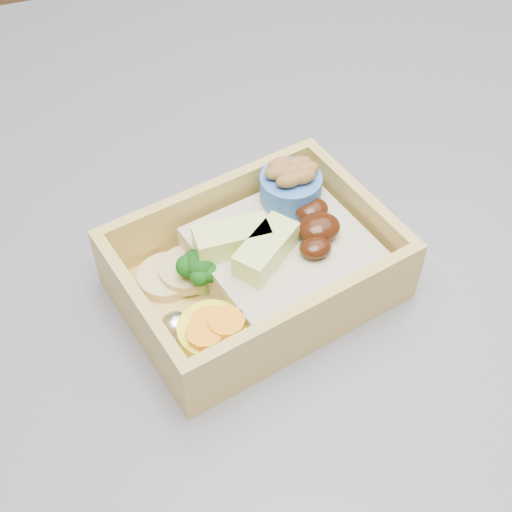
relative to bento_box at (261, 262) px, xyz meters
name	(u,v)px	position (x,y,z in m)	size (l,w,h in m)	color
bento_box	(261,262)	(0.00, 0.00, 0.00)	(0.19, 0.15, 0.06)	tan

